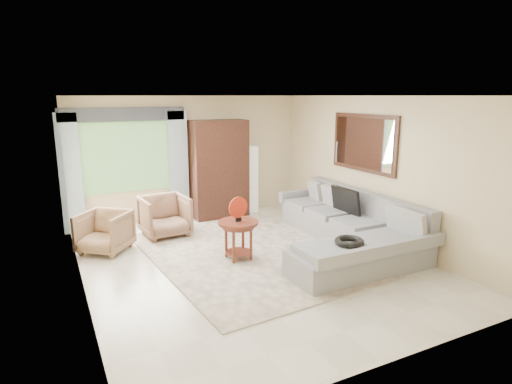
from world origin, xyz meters
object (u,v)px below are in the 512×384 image
sectional_sofa (348,232)px  armchair_right (165,216)px  armoire (219,169)px  potted_plant (92,225)px  floor_lamp (251,179)px  armchair_left (105,232)px  tv_screen (346,201)px  coffee_table (238,240)px

sectional_sofa → armchair_right: (-2.67, 2.10, 0.10)m
armoire → potted_plant: bearing=-170.3°
floor_lamp → potted_plant: bearing=-171.5°
armchair_left → floor_lamp: (3.37, 1.25, 0.40)m
armchair_right → potted_plant: armchair_right is taller
armchair_left → armoire: bearing=64.7°
armchair_right → floor_lamp: size_ratio=0.56×
tv_screen → potted_plant: tv_screen is taller
armchair_left → sectional_sofa: bearing=15.7°
potted_plant → armchair_left: bearing=-80.0°
armchair_left → potted_plant: armchair_left is taller
sectional_sofa → floor_lamp: floor_lamp is taller
armchair_left → potted_plant: (-0.13, 0.72, -0.06)m
armchair_right → potted_plant: (-1.27, 0.34, -0.09)m
coffee_table → armchair_left: bearing=144.1°
potted_plant → floor_lamp: (3.50, 0.52, 0.46)m
sectional_sofa → floor_lamp: 3.03m
tv_screen → armchair_left: bearing=162.8°
coffee_table → potted_plant: (-2.00, 2.08, -0.05)m
tv_screen → floor_lamp: floor_lamp is taller
coffee_table → armchair_right: bearing=112.9°
tv_screen → armoire: bearing=121.5°
sectional_sofa → armchair_right: sectional_sofa is taller
tv_screen → coffee_table: 2.24m
armchair_right → sectional_sofa: bearing=-42.3°
floor_lamp → armoire: bearing=-175.7°
armchair_right → potted_plant: size_ratio=1.43×
armchair_left → potted_plant: size_ratio=1.31×
tv_screen → armchair_right: tv_screen is taller
tv_screen → floor_lamp: (-0.70, 2.51, 0.03)m
sectional_sofa → armchair_left: (-3.81, 1.71, 0.07)m
armchair_left → armchair_right: 1.20m
potted_plant → floor_lamp: bearing=8.5°
armoire → armchair_right: bearing=-150.8°
armchair_left → armoire: 2.92m
coffee_table → armchair_right: (-0.73, 1.74, 0.04)m
sectional_sofa → potted_plant: (-3.93, 2.43, 0.01)m
coffee_table → floor_lamp: floor_lamp is taller
sectional_sofa → tv_screen: (0.27, 0.45, 0.44)m
tv_screen → floor_lamp: bearing=105.6°
armchair_left → armchair_right: (1.14, 0.39, 0.03)m
tv_screen → floor_lamp: 2.61m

